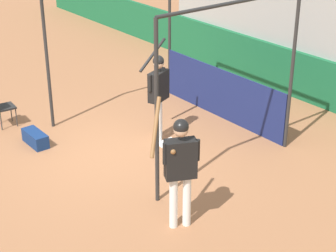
% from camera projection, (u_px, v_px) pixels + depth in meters
% --- Properties ---
extents(ground_plane, '(60.00, 60.00, 0.00)m').
position_uv_depth(ground_plane, '(113.00, 152.00, 11.18)').
color(ground_plane, '#9E6642').
extents(outfield_wall, '(24.00, 0.12, 1.15)m').
position_uv_depth(outfield_wall, '(288.00, 72.00, 13.82)').
color(outfield_wall, '#196038').
rests_on(outfield_wall, ground).
extents(batting_cage, '(3.87, 3.32, 3.19)m').
position_uv_depth(batting_cage, '(201.00, 68.00, 11.87)').
color(batting_cage, '#282828').
rests_on(batting_cage, ground).
extents(home_plate, '(0.44, 0.44, 0.02)m').
position_uv_depth(home_plate, '(169.00, 144.00, 11.51)').
color(home_plate, white).
rests_on(home_plate, ground).
extents(player_batter, '(0.70, 0.84, 1.98)m').
position_uv_depth(player_batter, '(158.00, 89.00, 11.30)').
color(player_batter, white).
rests_on(player_batter, ground).
extents(player_waiting, '(0.57, 0.84, 2.15)m').
position_uv_depth(player_waiting, '(180.00, 163.00, 8.44)').
color(player_waiting, white).
rests_on(player_waiting, ground).
extents(folding_chair, '(0.43, 0.43, 0.84)m').
position_uv_depth(folding_chair, '(1.00, 105.00, 12.08)').
color(folding_chair, black).
rests_on(folding_chair, ground).
extents(equipment_bag, '(0.70, 0.28, 0.28)m').
position_uv_depth(equipment_bag, '(35.00, 138.00, 11.45)').
color(equipment_bag, navy).
rests_on(equipment_bag, ground).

